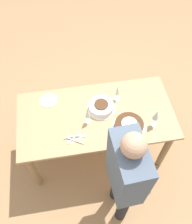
{
  "coord_description": "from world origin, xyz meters",
  "views": [
    {
      "loc": [
        -0.22,
        -1.35,
        2.85
      ],
      "look_at": [
        0.0,
        0.0,
        0.82
      ],
      "focal_mm": 40.0,
      "sensor_mm": 36.0,
      "label": 1
    }
  ],
  "objects": [
    {
      "name": "dessert_plate_left",
      "position": [
        -0.46,
        0.26,
        0.77
      ],
      "size": [
        0.18,
        0.18,
        0.01
      ],
      "color": "white",
      "rests_on": "dining_table"
    },
    {
      "name": "dining_table",
      "position": [
        0.0,
        0.0,
        0.64
      ],
      "size": [
        1.57,
        0.79,
        0.77
      ],
      "color": "tan",
      "rests_on": "ground_plane"
    },
    {
      "name": "person_cutting",
      "position": [
        0.12,
        -0.71,
        0.93
      ],
      "size": [
        0.24,
        0.41,
        1.55
      ],
      "rotation": [
        0.0,
        0.0,
        1.63
      ],
      "color": "#232328",
      "rests_on": "ground_plane"
    },
    {
      "name": "wine_glass_extra",
      "position": [
        -0.09,
        -0.07,
        0.91
      ],
      "size": [
        0.06,
        0.06,
        0.21
      ],
      "color": "silver",
      "rests_on": "dining_table"
    },
    {
      "name": "fork_pile",
      "position": [
        -0.23,
        -0.23,
        0.77
      ],
      "size": [
        0.21,
        0.14,
        0.01
      ],
      "color": "silver",
      "rests_on": "dining_table"
    },
    {
      "name": "cake_front_chocolate",
      "position": [
        0.29,
        -0.2,
        0.8
      ],
      "size": [
        0.32,
        0.32,
        0.08
      ],
      "color": "white",
      "rests_on": "dining_table"
    },
    {
      "name": "wine_glass_near",
      "position": [
        0.24,
        0.16,
        0.9
      ],
      "size": [
        0.07,
        0.07,
        0.2
      ],
      "color": "silver",
      "rests_on": "dining_table"
    },
    {
      "name": "cake_center_white",
      "position": [
        0.06,
        0.07,
        0.8
      ],
      "size": [
        0.29,
        0.29,
        0.08
      ],
      "color": "white",
      "rests_on": "dining_table"
    },
    {
      "name": "ground_plane",
      "position": [
        0.0,
        0.0,
        0.0
      ],
      "size": [
        12.0,
        12.0,
        0.0
      ],
      "primitive_type": "plane",
      "color": "#A87F56"
    },
    {
      "name": "wine_glass_far",
      "position": [
        0.53,
        -0.2,
        0.93
      ],
      "size": [
        0.06,
        0.06,
        0.23
      ],
      "color": "silver",
      "rests_on": "dining_table"
    }
  ]
}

